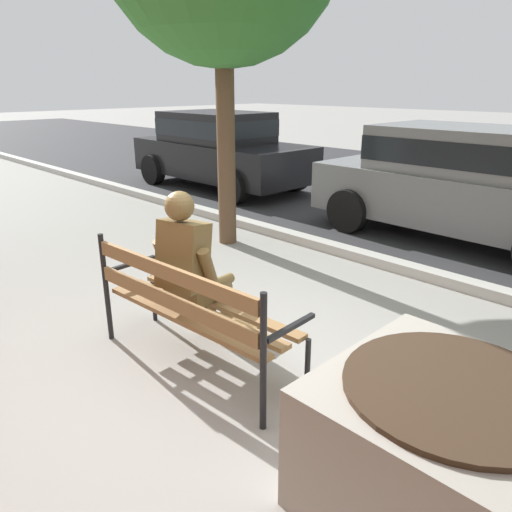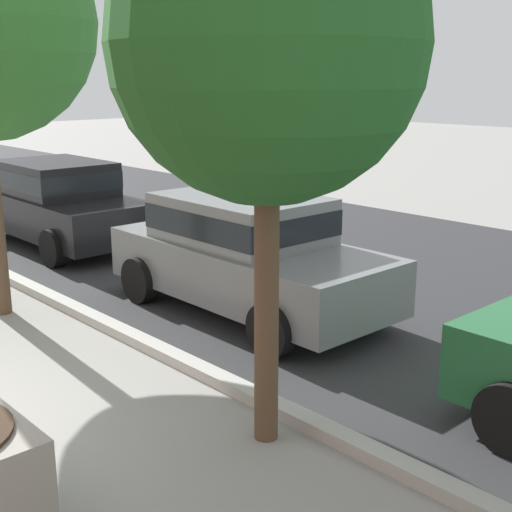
{
  "view_description": "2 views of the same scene",
  "coord_description": "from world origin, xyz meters",
  "views": [
    {
      "loc": [
        2.43,
        -2.1,
        2.09
      ],
      "look_at": [
        -0.29,
        0.57,
        0.75
      ],
      "focal_mm": 34.27,
      "sensor_mm": 36.0,
      "label": 1
    },
    {
      "loc": [
        6.26,
        -1.28,
        3.07
      ],
      "look_at": [
        -0.16,
        4.66,
        0.8
      ],
      "focal_mm": 48.62,
      "sensor_mm": 36.0,
      "label": 2
    }
  ],
  "objects": [
    {
      "name": "curb_stone",
      "position": [
        0.0,
        2.9,
        0.06
      ],
      "size": [
        60.0,
        0.2,
        0.12
      ],
      "primitive_type": "cube",
      "color": "#B2AFA8",
      "rests_on": "ground"
    },
    {
      "name": "parked_car_black",
      "position": [
        -5.56,
        4.66,
        0.84
      ],
      "size": [
        4.11,
        1.94,
        1.56
      ],
      "color": "black",
      "rests_on": "ground"
    },
    {
      "name": "parked_car_grey",
      "position": [
        -0.36,
        4.66,
        0.84
      ],
      "size": [
        4.11,
        1.94,
        1.56
      ],
      "color": "slate",
      "rests_on": "ground"
    },
    {
      "name": "street_tree_down_street",
      "position": [
        2.29,
        2.52,
        3.3
      ],
      "size": [
        2.47,
        2.47,
        4.55
      ],
      "color": "brown",
      "rests_on": "ground"
    },
    {
      "name": "street_surface",
      "position": [
        0.0,
        7.5,
        0.0
      ],
      "size": [
        60.0,
        9.0,
        0.01
      ],
      "primitive_type": "cube",
      "color": "#2D2D30",
      "rests_on": "ground"
    }
  ]
}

